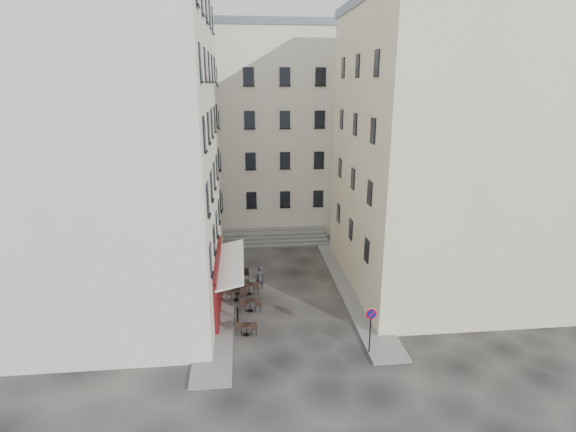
{
  "coord_description": "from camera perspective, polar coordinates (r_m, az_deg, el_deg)",
  "views": [
    {
      "loc": [
        -2.71,
        -24.75,
        13.54
      ],
      "look_at": [
        0.24,
        4.0,
        4.93
      ],
      "focal_mm": 28.0,
      "sensor_mm": 36.0,
      "label": 1
    }
  ],
  "objects": [
    {
      "name": "bollard_mid",
      "position": [
        30.2,
        -6.39,
        -9.04
      ],
      "size": [
        0.12,
        0.12,
        0.98
      ],
      "color": "black",
      "rests_on": "ground"
    },
    {
      "name": "bistro_table_d",
      "position": [
        30.2,
        -4.97,
        -9.1
      ],
      "size": [
        1.33,
        0.63,
        0.94
      ],
      "color": "black",
      "rests_on": "ground"
    },
    {
      "name": "stone_steps",
      "position": [
        39.66,
        -1.61,
        -2.76
      ],
      "size": [
        9.0,
        3.15,
        0.8
      ],
      "color": "#63605E",
      "rests_on": "ground"
    },
    {
      "name": "ground",
      "position": [
        28.34,
        0.35,
        -11.94
      ],
      "size": [
        90.0,
        90.0,
        0.0
      ],
      "primitive_type": "plane",
      "color": "black",
      "rests_on": "ground"
    },
    {
      "name": "building_left",
      "position": [
        29.0,
        -21.68,
        9.05
      ],
      "size": [
        12.2,
        16.2,
        20.6
      ],
      "color": "beige",
      "rests_on": "ground"
    },
    {
      "name": "building_right",
      "position": [
        31.47,
        19.22,
        7.96
      ],
      "size": [
        12.2,
        14.2,
        18.6
      ],
      "color": "beige",
      "rests_on": "ground"
    },
    {
      "name": "bistro_table_a",
      "position": [
        25.81,
        -5.31,
        -14.01
      ],
      "size": [
        1.19,
        0.56,
        0.84
      ],
      "color": "black",
      "rests_on": "ground"
    },
    {
      "name": "sidewalk_left",
      "position": [
        31.8,
        -8.63,
        -8.68
      ],
      "size": [
        2.0,
        22.0,
        0.12
      ],
      "primitive_type": "cube",
      "color": "slate",
      "rests_on": "ground"
    },
    {
      "name": "bollard_near",
      "position": [
        27.09,
        -6.42,
        -12.23
      ],
      "size": [
        0.12,
        0.12,
        0.98
      ],
      "color": "black",
      "rests_on": "ground"
    },
    {
      "name": "sidewalk_right",
      "position": [
        31.68,
        7.97,
        -8.76
      ],
      "size": [
        2.0,
        18.0,
        0.12
      ],
      "primitive_type": "cube",
      "color": "slate",
      "rests_on": "ground"
    },
    {
      "name": "pedestrian",
      "position": [
        30.81,
        -3.61,
        -7.77
      ],
      "size": [
        0.73,
        0.63,
        1.69
      ],
      "primitive_type": "imported",
      "rotation": [
        0.0,
        0.0,
        3.59
      ],
      "color": "black",
      "rests_on": "ground"
    },
    {
      "name": "bistro_table_c",
      "position": [
        29.56,
        -6.56,
        -9.74
      ],
      "size": [
        1.33,
        0.62,
        0.93
      ],
      "color": "black",
      "rests_on": "ground"
    },
    {
      "name": "bistro_table_b",
      "position": [
        28.14,
        -4.83,
        -11.11
      ],
      "size": [
        1.35,
        0.63,
        0.95
      ],
      "color": "black",
      "rests_on": "ground"
    },
    {
      "name": "bistro_table_e",
      "position": [
        32.25,
        -6.26,
        -7.35
      ],
      "size": [
        1.4,
        0.66,
        0.98
      ],
      "color": "black",
      "rests_on": "ground"
    },
    {
      "name": "no_parking_sign",
      "position": [
        23.8,
        10.46,
        -13.12
      ],
      "size": [
        0.6,
        0.1,
        2.62
      ],
      "rotation": [
        0.0,
        0.0,
        -0.02
      ],
      "color": "black",
      "rests_on": "ground"
    },
    {
      "name": "cafe_storefront",
      "position": [
        28.31,
        -8.67,
        -7.93
      ],
      "size": [
        1.74,
        7.3,
        3.5
      ],
      "color": "#42090A",
      "rests_on": "ground"
    },
    {
      "name": "bollard_far",
      "position": [
        33.39,
        -6.36,
        -6.45
      ],
      "size": [
        0.12,
        0.12,
        0.98
      ],
      "color": "black",
      "rests_on": "ground"
    },
    {
      "name": "building_back",
      "position": [
        43.98,
        -3.67,
        11.05
      ],
      "size": [
        18.2,
        10.2,
        18.6
      ],
      "color": "beige",
      "rests_on": "ground"
    }
  ]
}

